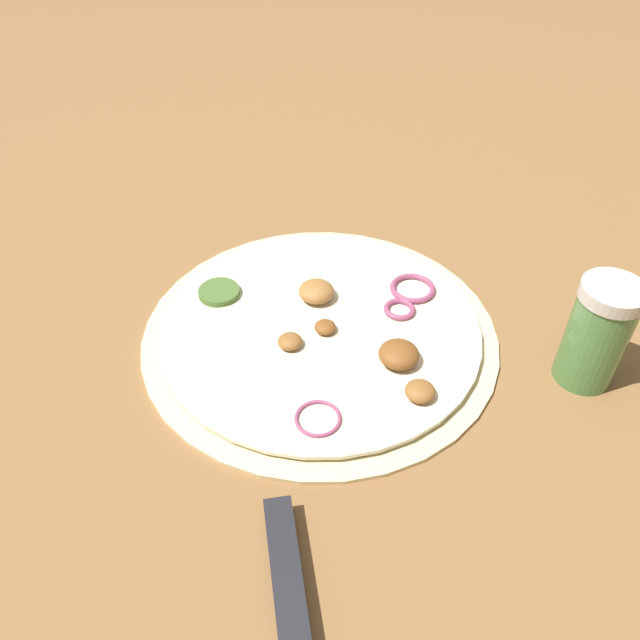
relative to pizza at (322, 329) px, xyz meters
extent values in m
plane|color=brown|center=(0.00, 0.00, -0.01)|extent=(3.00, 3.00, 0.00)
cylinder|color=beige|center=(0.00, 0.00, 0.00)|extent=(0.34, 0.34, 0.01)
cylinder|color=#EFE5C1|center=(0.00, 0.00, 0.00)|extent=(0.30, 0.30, 0.00)
ellipsoid|color=brown|center=(0.00, 0.01, 0.01)|extent=(0.02, 0.02, 0.01)
ellipsoid|color=#996633|center=(-0.01, -0.04, 0.01)|extent=(0.03, 0.03, 0.02)
torus|color=#934266|center=(-0.08, 0.02, 0.01)|extent=(0.03, 0.03, 0.01)
cylinder|color=#47662D|center=(0.07, -0.09, 0.01)|extent=(0.04, 0.04, 0.01)
ellipsoid|color=brown|center=(-0.04, 0.07, 0.01)|extent=(0.04, 0.04, 0.02)
ellipsoid|color=brown|center=(-0.03, 0.12, 0.01)|extent=(0.03, 0.03, 0.01)
torus|color=#934266|center=(0.06, 0.10, 0.01)|extent=(0.04, 0.04, 0.00)
torus|color=#934266|center=(-0.10, 0.00, 0.01)|extent=(0.05, 0.05, 0.01)
ellipsoid|color=brown|center=(0.04, 0.01, 0.01)|extent=(0.02, 0.02, 0.01)
cube|color=black|center=(0.14, 0.20, 0.00)|extent=(0.06, 0.11, 0.02)
cylinder|color=#4C7F42|center=(-0.18, 0.16, 0.04)|extent=(0.05, 0.05, 0.09)
cylinder|color=beige|center=(-0.18, 0.16, 0.09)|extent=(0.05, 0.05, 0.01)
camera|label=1|loc=(0.21, 0.38, 0.40)|focal=35.00mm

